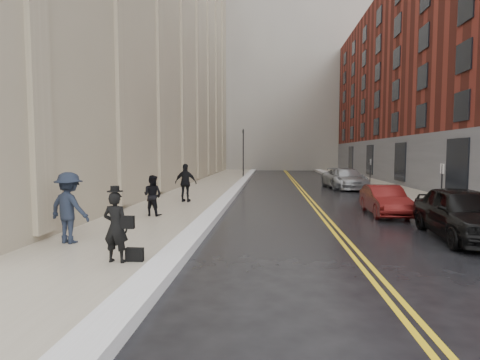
% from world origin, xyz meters
% --- Properties ---
extents(ground, '(160.00, 160.00, 0.00)m').
position_xyz_m(ground, '(0.00, 0.00, 0.00)').
color(ground, black).
rests_on(ground, ground).
extents(sidewalk_left, '(4.00, 64.00, 0.15)m').
position_xyz_m(sidewalk_left, '(-4.50, 16.00, 0.07)').
color(sidewalk_left, gray).
rests_on(sidewalk_left, ground).
extents(sidewalk_right, '(3.00, 64.00, 0.15)m').
position_xyz_m(sidewalk_right, '(9.00, 16.00, 0.07)').
color(sidewalk_right, gray).
rests_on(sidewalk_right, ground).
extents(lane_stripe_a, '(0.12, 64.00, 0.01)m').
position_xyz_m(lane_stripe_a, '(2.38, 16.00, 0.00)').
color(lane_stripe_a, gold).
rests_on(lane_stripe_a, ground).
extents(lane_stripe_b, '(0.12, 64.00, 0.01)m').
position_xyz_m(lane_stripe_b, '(2.62, 16.00, 0.00)').
color(lane_stripe_b, gold).
rests_on(lane_stripe_b, ground).
extents(snow_ridge_left, '(0.70, 60.80, 0.26)m').
position_xyz_m(snow_ridge_left, '(-2.20, 16.00, 0.13)').
color(snow_ridge_left, silver).
rests_on(snow_ridge_left, ground).
extents(snow_ridge_right, '(0.85, 60.80, 0.30)m').
position_xyz_m(snow_ridge_right, '(7.15, 16.00, 0.15)').
color(snow_ridge_right, silver).
rests_on(snow_ridge_right, ground).
extents(tower_far_center, '(28.00, 16.00, 52.00)m').
position_xyz_m(tower_far_center, '(1.00, 56.00, 26.00)').
color(tower_far_center, gray).
rests_on(tower_far_center, ground).
extents(tower_far_right, '(22.00, 18.00, 44.00)m').
position_xyz_m(tower_far_right, '(14.00, 66.00, 22.00)').
color(tower_far_right, slate).
rests_on(tower_far_right, ground).
extents(tower_far_left, '(22.00, 18.00, 60.00)m').
position_xyz_m(tower_far_left, '(-12.00, 72.00, 30.00)').
color(tower_far_left, slate).
rests_on(tower_far_left, ground).
extents(traffic_signal, '(0.18, 0.15, 5.20)m').
position_xyz_m(traffic_signal, '(-2.60, 30.00, 3.08)').
color(traffic_signal, black).
rests_on(traffic_signal, ground).
extents(parking_sign_near, '(0.06, 0.35, 2.23)m').
position_xyz_m(parking_sign_near, '(7.90, 8.00, 1.36)').
color(parking_sign_near, black).
rests_on(parking_sign_near, ground).
extents(parking_sign_far, '(0.06, 0.35, 2.23)m').
position_xyz_m(parking_sign_far, '(7.90, 20.00, 1.36)').
color(parking_sign_far, black).
rests_on(parking_sign_far, ground).
extents(car_black, '(2.30, 4.97, 1.65)m').
position_xyz_m(car_black, '(6.27, 2.76, 0.82)').
color(car_black, black).
rests_on(car_black, ground).
extents(car_maroon, '(1.45, 3.94, 1.29)m').
position_xyz_m(car_maroon, '(5.20, 7.26, 0.64)').
color(car_maroon, '#4C0E0D').
rests_on(car_maroon, ground).
extents(car_silver_near, '(2.59, 5.42, 1.52)m').
position_xyz_m(car_silver_near, '(6.01, 19.27, 0.76)').
color(car_silver_near, '#96999D').
rests_on(car_silver_near, ground).
extents(car_silver_far, '(2.96, 5.58, 1.50)m').
position_xyz_m(car_silver_far, '(5.88, 19.71, 0.75)').
color(car_silver_far, '#A7ABAF').
rests_on(car_silver_far, ground).
extents(pedestrian_main, '(0.65, 0.46, 1.67)m').
position_xyz_m(pedestrian_main, '(-3.39, -1.03, 0.98)').
color(pedestrian_main, black).
rests_on(pedestrian_main, sidewalk_left).
extents(pedestrian_a, '(0.95, 0.82, 1.66)m').
position_xyz_m(pedestrian_a, '(-4.55, 5.38, 0.98)').
color(pedestrian_a, black).
rests_on(pedestrian_a, sidewalk_left).
extents(pedestrian_b, '(1.47, 1.11, 2.02)m').
position_xyz_m(pedestrian_b, '(-5.48, 0.70, 1.16)').
color(pedestrian_b, '#191F2D').
rests_on(pedestrian_b, sidewalk_left).
extents(pedestrian_c, '(1.22, 0.62, 1.99)m').
position_xyz_m(pedestrian_c, '(-4.17, 9.74, 1.15)').
color(pedestrian_c, black).
rests_on(pedestrian_c, sidewalk_left).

